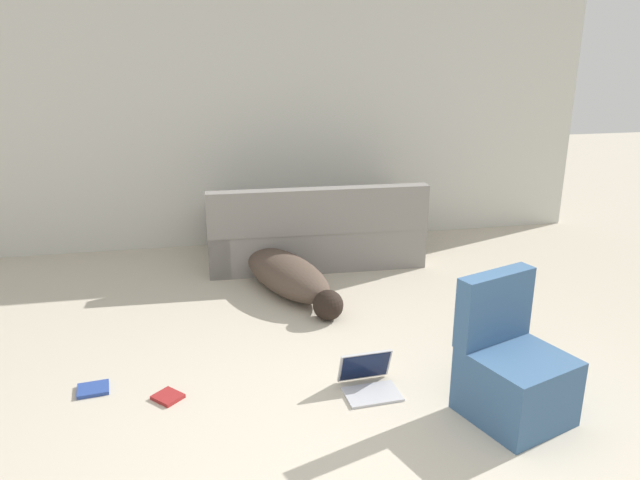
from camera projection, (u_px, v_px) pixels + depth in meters
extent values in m
plane|color=#BCB29E|center=(375.00, 479.00, 3.22)|extent=(20.00, 20.00, 0.00)
cube|color=beige|center=(274.00, 122.00, 6.49)|extent=(6.82, 0.06, 2.58)
cube|color=gray|center=(313.00, 239.00, 6.28)|extent=(2.10, 0.97, 0.40)
cube|color=gray|center=(319.00, 211.00, 5.79)|extent=(2.08, 0.20, 0.43)
cube|color=gray|center=(403.00, 228.00, 6.41)|extent=(0.23, 0.91, 0.54)
cube|color=gray|center=(219.00, 238.00, 6.12)|extent=(0.23, 0.91, 0.54)
ellipsoid|color=#4C3D33|center=(287.00, 274.00, 5.49)|extent=(0.87, 1.30, 0.32)
sphere|color=black|center=(328.00, 305.00, 4.96)|extent=(0.32, 0.32, 0.25)
cylinder|color=#4C3D33|center=(249.00, 262.00, 6.15)|extent=(0.16, 0.30, 0.06)
ellipsoid|color=black|center=(498.00, 330.00, 4.65)|extent=(0.44, 0.34, 0.15)
sphere|color=#2D2B2B|center=(516.00, 324.00, 4.79)|extent=(0.15, 0.15, 0.11)
cylinder|color=black|center=(475.00, 348.00, 4.52)|extent=(0.10, 0.07, 0.02)
cube|color=#B7B7BC|center=(372.00, 394.00, 3.95)|extent=(0.36, 0.26, 0.02)
cube|color=#B7B7BC|center=(365.00, 365.00, 4.06)|extent=(0.35, 0.12, 0.23)
cube|color=#0F1938|center=(365.00, 366.00, 4.05)|extent=(0.32, 0.10, 0.20)
cube|color=#28428E|center=(93.00, 389.00, 4.00)|extent=(0.21, 0.19, 0.02)
cube|color=maroon|center=(168.00, 397.00, 3.92)|extent=(0.22, 0.22, 0.02)
cube|color=#385B84|center=(516.00, 386.00, 3.68)|extent=(0.68, 0.69, 0.41)
cube|color=#385B84|center=(494.00, 307.00, 3.72)|extent=(0.54, 0.29, 0.44)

